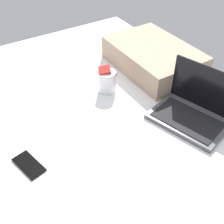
% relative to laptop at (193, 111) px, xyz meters
% --- Properties ---
extents(bed_mattress, '(1.80, 1.40, 0.18)m').
position_rel_laptop_xyz_m(bed_mattress, '(-0.25, -0.36, -0.13)').
color(bed_mattress, white).
rests_on(bed_mattress, ground).
extents(laptop, '(0.38, 0.31, 0.23)m').
position_rel_laptop_xyz_m(laptop, '(0.00, 0.00, 0.00)').
color(laptop, '#4C4C51').
rests_on(laptop, bed_mattress).
extents(snack_cup, '(0.09, 0.10, 0.14)m').
position_rel_laptop_xyz_m(snack_cup, '(-0.39, -0.22, 0.02)').
color(snack_cup, silver).
rests_on(snack_cup, bed_mattress).
extents(cell_phone, '(0.15, 0.10, 0.01)m').
position_rel_laptop_xyz_m(cell_phone, '(-0.13, -0.73, -0.04)').
color(cell_phone, black).
rests_on(cell_phone, bed_mattress).
extents(pillow, '(0.52, 0.36, 0.13)m').
position_rel_laptop_xyz_m(pillow, '(-0.44, 0.12, 0.02)').
color(pillow, tan).
rests_on(pillow, bed_mattress).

